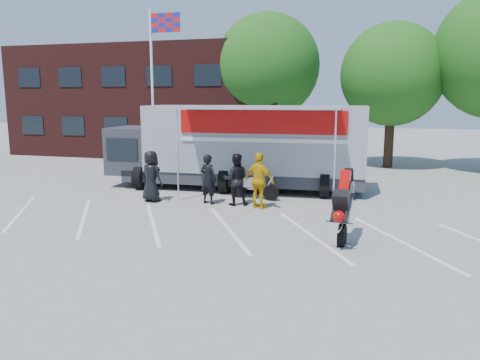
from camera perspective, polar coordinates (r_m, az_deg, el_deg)
The scene contains 13 objects.
ground at distance 12.81m, azimuth -3.66°, elevation -7.04°, with size 100.00×100.00×0.00m, color gray.
parking_bay_lines at distance 13.72m, azimuth -2.27°, elevation -5.84°, with size 18.00×5.00×0.01m, color white.
office_building at distance 32.74m, azimuth -9.89°, elevation 9.43°, with size 18.00×8.00×7.00m, color #411715.
flagpole at distance 23.93m, azimuth -10.14°, elevation 12.98°, with size 1.61×0.12×8.00m.
tree_left at distance 28.27m, azimuth 3.36°, elevation 13.68°, with size 6.12×6.12×8.64m.
tree_mid at distance 26.58m, azimuth 18.10°, elevation 12.10°, with size 5.44×5.44×7.68m.
transporter_truck at distance 19.50m, azimuth 0.31°, elevation -1.08°, with size 10.78×5.20×3.43m, color #92949A, non-canonical shape.
parked_motorcycle at distance 17.58m, azimuth 1.76°, elevation -2.31°, with size 0.66×1.97×1.03m, color #A7A8AC, non-canonical shape.
stunt_bike_rider at distance 13.08m, azimuth 12.74°, elevation -6.91°, with size 0.86×1.82×2.14m, color black, non-canonical shape.
spectator_leather_a at distance 17.30m, azimuth -10.77°, elevation 0.45°, with size 0.91×0.59×1.86m, color black.
spectator_leather_b at distance 16.66m, azimuth -3.90°, elevation 0.10°, with size 0.65×0.43×1.78m, color black.
spectator_leather_c at distance 16.42m, azimuth -0.53°, elevation 0.07°, with size 0.89×0.70×1.84m, color black.
spectator_hivis at distance 15.90m, azimuth 2.37°, elevation -0.10°, with size 1.13×0.47×1.93m, color #E2A60B.
Camera 1 is at (4.10, -11.54, 3.75)m, focal length 35.00 mm.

